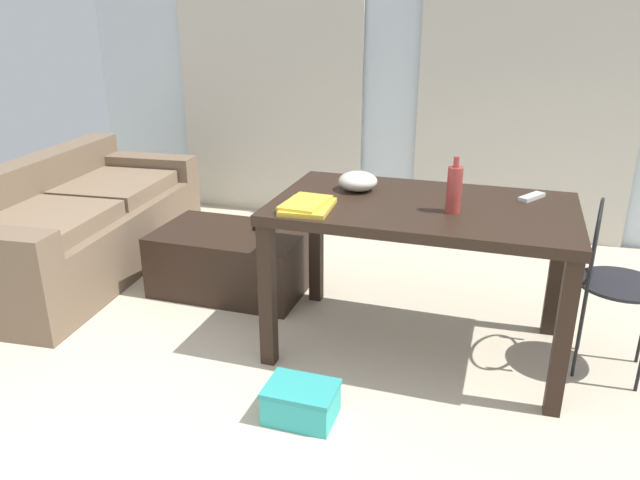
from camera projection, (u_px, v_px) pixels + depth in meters
ground_plane at (304, 342)px, 3.23m from camera, size 8.19×8.19×0.00m
wall_back at (394, 59)px, 4.63m from camera, size 5.20×0.10×2.58m
curtains at (391, 75)px, 4.60m from camera, size 3.56×0.03×2.36m
couch at (74, 227)px, 4.03m from camera, size 1.05×2.00×0.73m
coffee_table at (232, 260)px, 3.78m from camera, size 0.91×0.59×0.38m
craft_table at (422, 223)px, 2.95m from camera, size 1.43×0.84×0.78m
wire_chair at (608, 267)px, 2.83m from camera, size 0.39×0.41×0.85m
bottle_near at (454, 189)px, 2.75m from camera, size 0.07×0.07×0.26m
bowl at (358, 181)px, 3.10m from camera, size 0.20×0.20×0.10m
book_stack at (307, 205)px, 2.83m from camera, size 0.24×0.30×0.04m
tv_remote_on_table at (532, 197)px, 2.98m from camera, size 0.13×0.17×0.02m
tv_remote_primary at (263, 226)px, 3.76m from camera, size 0.09×0.15×0.03m
shoebox at (301, 402)px, 2.60m from camera, size 0.30×0.22×0.16m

